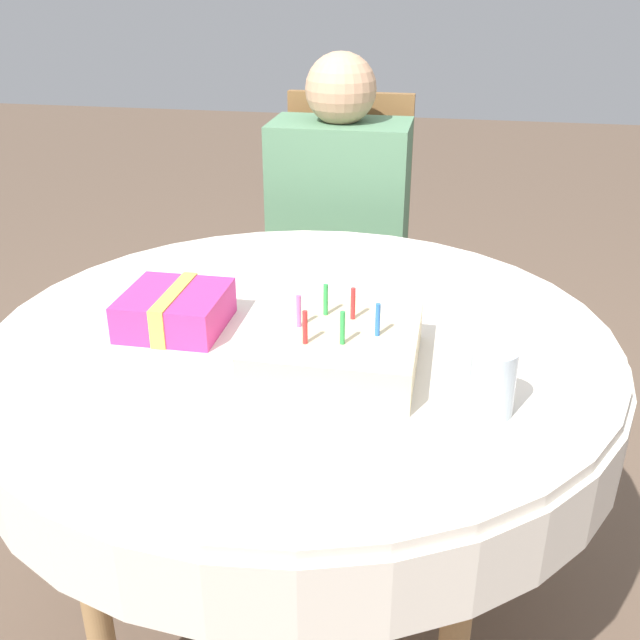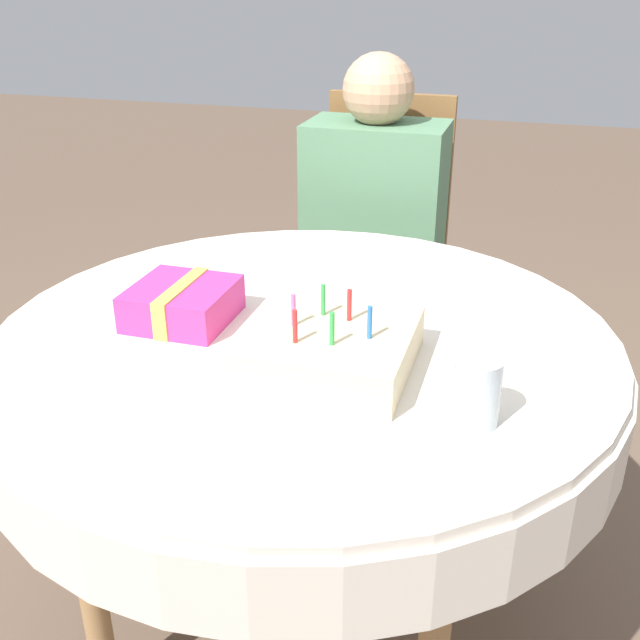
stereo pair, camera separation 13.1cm
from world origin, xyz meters
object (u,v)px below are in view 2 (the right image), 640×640
object	(u,v)px
chair	(379,255)
person	(373,214)
gift_box	(182,303)
birthday_cake	(329,348)
drinking_glass	(477,391)

from	to	relation	value
chair	person	bearing A→B (deg)	-90.00
person	gift_box	bearing A→B (deg)	-100.47
birthday_cake	gift_box	distance (m)	0.33
birthday_cake	gift_box	world-z (taller)	birthday_cake
drinking_glass	chair	bearing A→B (deg)	108.93
birthday_cake	gift_box	bearing A→B (deg)	163.35
chair	birthday_cake	distance (m)	1.12
chair	birthday_cake	world-z (taller)	chair
drinking_glass	gift_box	world-z (taller)	drinking_glass
chair	birthday_cake	size ratio (longest dim) A/B	3.59
gift_box	drinking_glass	bearing A→B (deg)	-18.75
drinking_glass	gift_box	xyz separation A→B (m)	(-0.56, 0.19, -0.02)
chair	drinking_glass	bearing A→B (deg)	-71.32
chair	drinking_glass	world-z (taller)	chair
chair	birthday_cake	xyz separation A→B (m)	(0.15, -1.08, 0.24)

